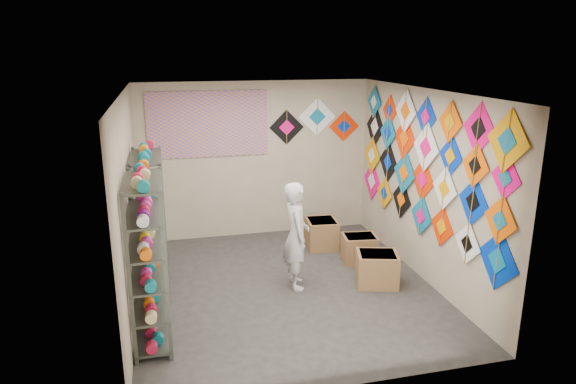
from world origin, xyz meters
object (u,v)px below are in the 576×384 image
object	(u,v)px
shelf_rack_front	(149,260)
carton_a	(377,269)
carton_b	(359,249)
carton_c	(322,234)
shelf_rack_back	(150,223)
shopkeeper	(296,235)

from	to	relation	value
shelf_rack_front	carton_a	world-z (taller)	shelf_rack_front
carton_b	carton_c	bearing A→B (deg)	126.71
shelf_rack_front	carton_a	distance (m)	3.19
shelf_rack_back	carton_a	size ratio (longest dim) A/B	3.37
shelf_rack_front	shelf_rack_back	distance (m)	1.30
shelf_rack_front	shelf_rack_back	world-z (taller)	same
carton_b	carton_c	distance (m)	0.82
shelf_rack_front	shopkeeper	world-z (taller)	shelf_rack_front
shelf_rack_front	carton_c	bearing A→B (deg)	38.88
carton_a	carton_c	xyz separation A→B (m)	(-0.33, 1.54, 0.00)
shelf_rack_front	shelf_rack_back	size ratio (longest dim) A/B	1.00
carton_a	carton_b	distance (m)	0.82
shopkeeper	carton_a	distance (m)	1.25
shelf_rack_back	carton_b	world-z (taller)	shelf_rack_back
shelf_rack_back	shelf_rack_front	bearing A→B (deg)	-90.00
shelf_rack_front	carton_b	xyz separation A→B (m)	(3.11, 1.47, -0.74)
carton_a	carton_b	world-z (taller)	carton_a
carton_a	shelf_rack_back	bearing A→B (deg)	-176.58
shelf_rack_front	shelf_rack_back	bearing A→B (deg)	90.00
carton_b	shopkeeper	bearing A→B (deg)	-145.43
shelf_rack_back	carton_a	world-z (taller)	shelf_rack_back
carton_c	carton_b	bearing A→B (deg)	-56.42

